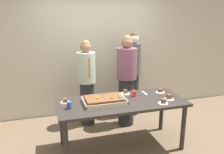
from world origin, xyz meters
TOP-DOWN VIEW (x-y plane):
  - ground_plane at (0.00, 0.00)m, footprint 12.00×12.00m
  - interior_back_panel at (0.00, 1.60)m, footprint 8.00×0.12m
  - party_table at (0.00, 0.00)m, footprint 1.95×0.84m
  - sheet_cake at (-0.27, 0.01)m, footprint 0.62×0.43m
  - plated_slice_near_left at (-0.83, 0.18)m, footprint 0.15×0.15m
  - plated_slice_near_right at (0.55, -0.28)m, footprint 0.15×0.15m
  - plated_slice_far_left at (0.17, 0.29)m, footprint 0.15×0.15m
  - plated_slice_far_right at (0.73, -0.15)m, footprint 0.15×0.15m
  - plated_slice_center_front at (0.75, 0.19)m, footprint 0.15×0.15m
  - drink_cup_nearest at (-0.80, -0.06)m, footprint 0.07×0.07m
  - drink_cup_middle at (0.26, 0.14)m, footprint 0.07×0.07m
  - cake_server_utensil at (0.48, 0.23)m, footprint 0.03×0.20m
  - person_serving_front at (-0.36, 0.97)m, footprint 0.33×0.33m
  - person_green_shirt_behind at (0.65, 1.15)m, footprint 0.30×0.30m
  - person_striped_tie_right at (0.35, 0.74)m, footprint 0.37×0.37m

SIDE VIEW (x-z plane):
  - ground_plane at x=0.00m, z-range 0.00..0.00m
  - party_table at x=0.00m, z-range 0.30..1.08m
  - cake_server_utensil at x=0.48m, z-range 0.78..0.79m
  - plated_slice_far_left at x=0.17m, z-range 0.77..0.84m
  - plated_slice_near_left at x=-0.83m, z-range 0.77..0.84m
  - plated_slice_center_front at x=0.75m, z-range 0.77..0.84m
  - plated_slice_near_right at x=0.55m, z-range 0.77..0.85m
  - plated_slice_far_right at x=0.73m, z-range 0.77..0.85m
  - sheet_cake at x=-0.27m, z-range 0.77..0.88m
  - drink_cup_nearest at x=-0.80m, z-range 0.78..0.88m
  - drink_cup_middle at x=0.26m, z-range 0.78..0.88m
  - person_serving_front at x=-0.36m, z-range 0.03..1.66m
  - person_striped_tie_right at x=0.35m, z-range 0.02..1.74m
  - person_green_shirt_behind at x=0.65m, z-range 0.05..1.78m
  - interior_back_panel at x=0.00m, z-range 0.00..3.00m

